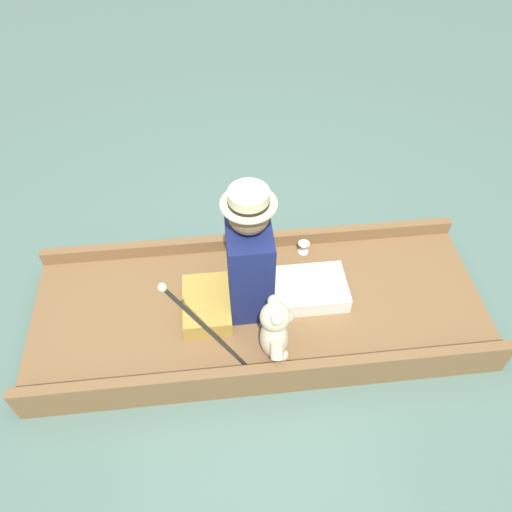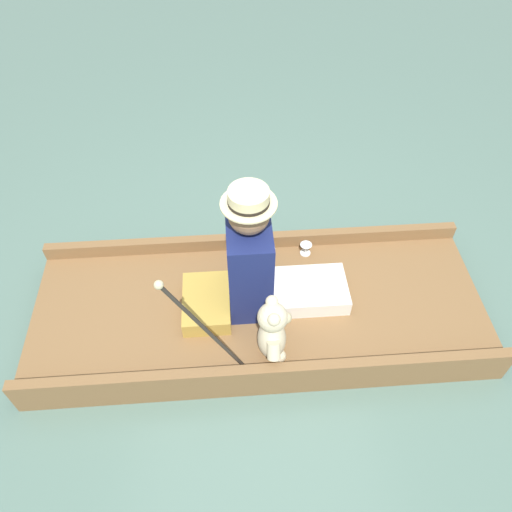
# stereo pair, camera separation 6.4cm
# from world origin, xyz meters

# --- Properties ---
(ground_plane) EXTENTS (16.00, 16.00, 0.00)m
(ground_plane) POSITION_xyz_m (0.00, 0.00, 0.00)
(ground_plane) COLOR slate
(punt_boat) EXTENTS (1.04, 2.75, 0.25)m
(punt_boat) POSITION_xyz_m (0.00, 0.00, 0.09)
(punt_boat) COLOR brown
(punt_boat) RESTS_ON ground_plane
(seat_cushion) EXTENTS (0.40, 0.28, 0.11)m
(seat_cushion) POSITION_xyz_m (0.01, -0.32, 0.21)
(seat_cushion) COLOR #B7933D
(seat_cushion) RESTS_ON punt_boat
(seated_person) EXTENTS (0.36, 0.74, 0.88)m
(seated_person) POSITION_xyz_m (-0.04, 0.02, 0.49)
(seated_person) COLOR white
(seated_person) RESTS_ON punt_boat
(teddy_bear) EXTENTS (0.31, 0.18, 0.44)m
(teddy_bear) POSITION_xyz_m (0.34, 0.05, 0.36)
(teddy_bear) COLOR beige
(teddy_bear) RESTS_ON punt_boat
(wine_glass) EXTENTS (0.08, 0.08, 0.08)m
(wine_glass) POSITION_xyz_m (-0.40, 0.34, 0.21)
(wine_glass) COLOR silver
(wine_glass) RESTS_ON punt_boat
(walking_cane) EXTENTS (0.04, 0.40, 0.80)m
(walking_cane) POSITION_xyz_m (0.42, -0.33, 0.62)
(walking_cane) COLOR #2D2823
(walking_cane) RESTS_ON punt_boat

